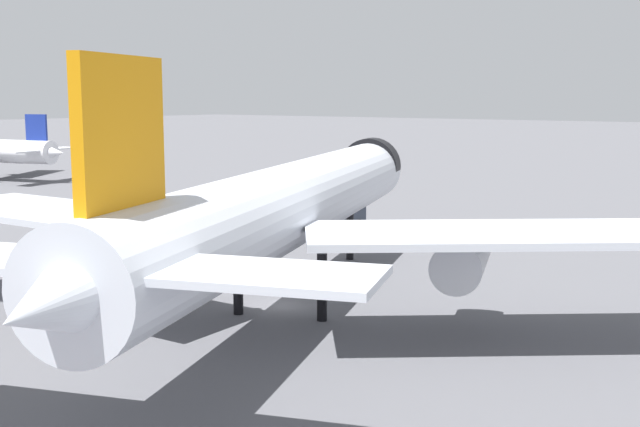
% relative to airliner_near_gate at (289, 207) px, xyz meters
% --- Properties ---
extents(ground, '(900.00, 900.00, 0.00)m').
position_rel_airliner_near_gate_xyz_m(ground, '(0.41, 1.06, -7.32)').
color(ground, '#56565B').
extents(airliner_near_gate, '(59.38, 53.12, 16.62)m').
position_rel_airliner_near_gate_xyz_m(airliner_near_gate, '(0.00, 0.00, 0.00)').
color(airliner_near_gate, silver).
rests_on(airliner_near_gate, ground).
extents(service_truck_front, '(5.22, 5.74, 3.00)m').
position_rel_airliner_near_gate_xyz_m(service_truck_front, '(32.30, 18.73, -5.73)').
color(service_truck_front, black).
rests_on(service_truck_front, ground).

